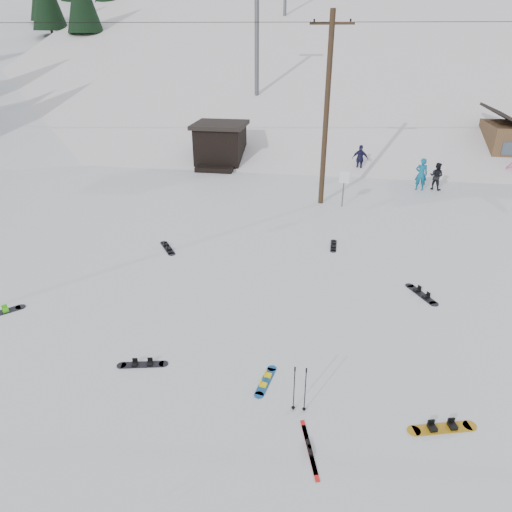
# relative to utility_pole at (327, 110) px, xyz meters

# --- Properties ---
(ground) EXTENTS (200.00, 200.00, 0.00)m
(ground) POSITION_rel_utility_pole_xyz_m (-2.00, -14.00, -4.68)
(ground) COLOR white
(ground) RESTS_ON ground
(ski_slope) EXTENTS (60.00, 85.24, 65.97)m
(ski_slope) POSITION_rel_utility_pole_xyz_m (-2.00, 41.00, -16.68)
(ski_slope) COLOR white
(ski_slope) RESTS_ON ground
(ridge_left) EXTENTS (47.54, 95.03, 58.38)m
(ridge_left) POSITION_rel_utility_pole_xyz_m (-38.00, 34.00, -15.68)
(ridge_left) COLOR white
(ridge_left) RESTS_ON ground
(treeline_left) EXTENTS (20.00, 64.00, 10.00)m
(treeline_left) POSITION_rel_utility_pole_xyz_m (-36.00, 26.00, -4.68)
(treeline_left) COLOR black
(treeline_left) RESTS_ON ground
(treeline_crest) EXTENTS (50.00, 6.00, 10.00)m
(treeline_crest) POSITION_rel_utility_pole_xyz_m (-2.00, 72.00, -4.68)
(treeline_crest) COLOR black
(treeline_crest) RESTS_ON ski_slope
(utility_pole) EXTENTS (2.00, 0.26, 9.00)m
(utility_pole) POSITION_rel_utility_pole_xyz_m (0.00, 0.00, 0.00)
(utility_pole) COLOR #3A2819
(utility_pole) RESTS_ON ground
(trail_sign) EXTENTS (0.50, 0.09, 1.85)m
(trail_sign) POSITION_rel_utility_pole_xyz_m (1.10, -0.42, -3.41)
(trail_sign) COLOR #595B60
(trail_sign) RESTS_ON ground
(lift_hut) EXTENTS (3.40, 4.10, 2.75)m
(lift_hut) POSITION_rel_utility_pole_xyz_m (-7.00, 6.94, -3.32)
(lift_hut) COLOR black
(lift_hut) RESTS_ON ground
(lift_tower_near) EXTENTS (2.20, 0.36, 8.00)m
(lift_tower_near) POSITION_rel_utility_pole_xyz_m (-6.00, 16.00, 3.18)
(lift_tower_near) COLOR #595B60
(lift_tower_near) RESTS_ON ski_slope
(hero_snowboard) EXTENTS (0.42, 1.27, 0.09)m
(hero_snowboard) POSITION_rel_utility_pole_xyz_m (-0.88, -14.10, -4.66)
(hero_snowboard) COLOR #17539B
(hero_snowboard) RESTS_ON ground
(hero_skis) EXTENTS (0.51, 1.56, 0.08)m
(hero_skis) POSITION_rel_utility_pole_xyz_m (0.34, -16.02, -4.66)
(hero_skis) COLOR red
(hero_skis) RESTS_ON ground
(ski_poles) EXTENTS (0.34, 0.09, 1.25)m
(ski_poles) POSITION_rel_utility_pole_xyz_m (0.02, -14.94, -4.04)
(ski_poles) COLOR black
(ski_poles) RESTS_ON ground
(board_scatter_a) EXTENTS (1.33, 0.50, 0.10)m
(board_scatter_a) POSITION_rel_utility_pole_xyz_m (-4.20, -13.99, -4.66)
(board_scatter_a) COLOR black
(board_scatter_a) RESTS_ON ground
(board_scatter_b) EXTENTS (1.00, 1.33, 0.11)m
(board_scatter_b) POSITION_rel_utility_pole_xyz_m (-6.01, -6.80, -4.65)
(board_scatter_b) COLOR black
(board_scatter_b) RESTS_ON ground
(board_scatter_d) EXTENTS (0.91, 1.42, 0.11)m
(board_scatter_d) POSITION_rel_utility_pole_xyz_m (3.70, -8.98, -4.65)
(board_scatter_d) COLOR black
(board_scatter_d) RESTS_ON ground
(board_scatter_e) EXTENTS (1.56, 0.66, 0.11)m
(board_scatter_e) POSITION_rel_utility_pole_xyz_m (3.22, -14.98, -4.65)
(board_scatter_e) COLOR #C88B16
(board_scatter_e) RESTS_ON ground
(board_scatter_f) EXTENTS (0.26, 1.31, 0.09)m
(board_scatter_f) POSITION_rel_utility_pole_xyz_m (0.73, -5.46, -4.66)
(board_scatter_f) COLOR black
(board_scatter_f) RESTS_ON ground
(skier_teal) EXTENTS (0.68, 0.46, 1.82)m
(skier_teal) POSITION_rel_utility_pole_xyz_m (5.44, 3.15, -3.77)
(skier_teal) COLOR #0C5A7D
(skier_teal) RESTS_ON ground
(skier_dark) EXTENTS (0.94, 0.88, 1.54)m
(skier_dark) POSITION_rel_utility_pole_xyz_m (6.32, 3.39, -3.91)
(skier_dark) COLOR black
(skier_dark) RESTS_ON ground
(skier_navy) EXTENTS (1.11, 0.66, 1.76)m
(skier_navy) POSITION_rel_utility_pole_xyz_m (2.21, 6.27, -3.80)
(skier_navy) COLOR #19183C
(skier_navy) RESTS_ON ground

